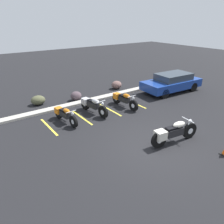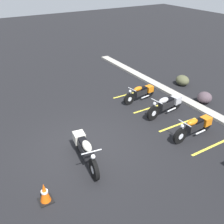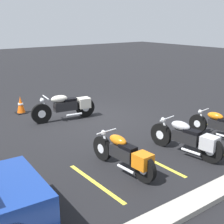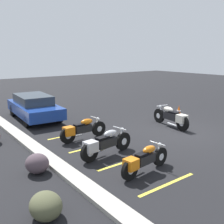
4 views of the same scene
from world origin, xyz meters
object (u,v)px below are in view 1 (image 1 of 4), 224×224
(parked_bike_1, at_px, (92,105))
(landscape_rock_2, at_px, (38,100))
(motorcycle_cream_featured, at_px, (173,133))
(parked_bike_0, at_px, (64,114))
(landscape_rock_1, at_px, (117,85))
(landscape_rock_0, at_px, (76,96))
(parked_bike_2, at_px, (124,99))
(car_blue, at_px, (172,82))

(parked_bike_1, bearing_deg, landscape_rock_2, -152.99)
(motorcycle_cream_featured, xyz_separation_m, parked_bike_1, (-1.06, 4.65, -0.03))
(parked_bike_1, xyz_separation_m, landscape_rock_2, (-2.01, 2.97, -0.18))
(motorcycle_cream_featured, xyz_separation_m, parked_bike_0, (-2.78, 4.49, -0.08))
(motorcycle_cream_featured, relative_size, landscape_rock_1, 2.98)
(motorcycle_cream_featured, height_order, landscape_rock_0, motorcycle_cream_featured)
(parked_bike_1, bearing_deg, parked_bike_2, 75.42)
(landscape_rock_2, bearing_deg, parked_bike_0, -84.59)
(parked_bike_2, bearing_deg, car_blue, 90.13)
(parked_bike_1, distance_m, landscape_rock_1, 4.65)
(landscape_rock_2, bearing_deg, parked_bike_2, -39.00)
(parked_bike_2, bearing_deg, parked_bike_0, -94.30)
(parked_bike_1, relative_size, landscape_rock_1, 2.80)
(parked_bike_0, height_order, landscape_rock_1, parked_bike_0)
(landscape_rock_0, xyz_separation_m, landscape_rock_2, (-2.19, 0.67, -0.01))
(parked_bike_0, xyz_separation_m, landscape_rock_1, (5.44, 2.94, -0.13))
(parked_bike_0, bearing_deg, motorcycle_cream_featured, 24.95)
(parked_bike_1, height_order, car_blue, car_blue)
(parked_bike_2, distance_m, car_blue, 4.51)
(parked_bike_1, bearing_deg, parked_bike_0, -91.88)
(car_blue, height_order, landscape_rock_1, car_blue)
(parked_bike_2, bearing_deg, parked_bike_1, -100.22)
(parked_bike_0, height_order, parked_bike_1, parked_bike_1)
(landscape_rock_0, bearing_deg, parked_bike_2, -55.03)
(parked_bike_0, height_order, landscape_rock_0, parked_bike_0)
(parked_bike_1, distance_m, parked_bike_2, 1.98)
(parked_bike_0, xyz_separation_m, car_blue, (8.18, 0.14, 0.26))
(motorcycle_cream_featured, xyz_separation_m, car_blue, (5.40, 4.62, 0.19))
(parked_bike_1, xyz_separation_m, parked_bike_2, (1.96, -0.25, -0.02))
(car_blue, bearing_deg, landscape_rock_1, -41.92)
(parked_bike_1, relative_size, landscape_rock_0, 3.13)
(parked_bike_0, bearing_deg, car_blue, 84.18)
(car_blue, xyz_separation_m, landscape_rock_0, (-6.28, 2.32, -0.39))
(landscape_rock_0, height_order, landscape_rock_1, landscape_rock_0)
(parked_bike_2, height_order, car_blue, car_blue)
(landscape_rock_2, bearing_deg, car_blue, -19.41)
(motorcycle_cream_featured, distance_m, parked_bike_2, 4.48)
(car_blue, bearing_deg, parked_bike_1, 3.55)
(car_blue, distance_m, landscape_rock_1, 3.93)
(car_blue, xyz_separation_m, landscape_rock_1, (-2.73, 2.80, -0.39))
(motorcycle_cream_featured, bearing_deg, car_blue, 48.92)
(parked_bike_1, xyz_separation_m, landscape_rock_1, (3.72, 2.78, -0.18))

